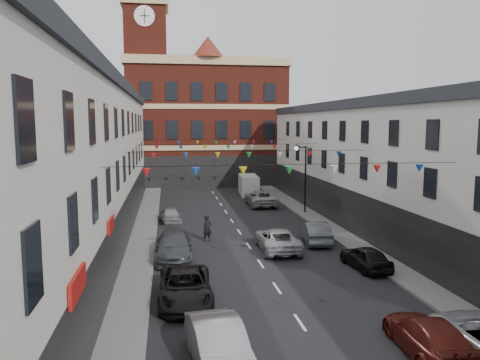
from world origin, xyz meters
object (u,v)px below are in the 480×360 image
car_right_e (315,232)px  pedestrian (207,228)px  street_lamp (303,170)px  car_left_c (185,287)px  car_right_c (429,337)px  car_left_b (219,347)px  car_right_d (366,257)px  car_right_f (261,198)px  white_van (249,185)px  car_left_d (174,246)px  car_left_e (170,216)px  moving_car (277,239)px

car_right_e → pedestrian: bearing=-4.0°
street_lamp → pedestrian: 12.76m
car_left_c → car_right_c: car_left_c is taller
car_left_b → car_left_c: (-0.86, 5.94, -0.06)m
car_left_c → car_right_d: car_left_c is taller
car_right_f → car_right_c: bearing=89.9°
car_left_b → white_van: size_ratio=0.94×
car_left_c → pedestrian: bearing=81.0°
white_van → pedestrian: (-6.35, -20.22, -0.20)m
car_right_e → car_right_c: bearing=93.9°
street_lamp → pedestrian: size_ratio=3.36×
car_left_d → car_right_e: size_ratio=1.19×
car_left_b → car_right_f: car_left_b is taller
street_lamp → car_right_d: size_ratio=1.57×
car_right_e → white_van: (-0.74, 21.65, 0.37)m
car_left_e → white_van: bearing=51.2°
car_left_c → white_van: 31.98m
car_left_d → moving_car: (6.45, 0.82, -0.05)m
car_right_c → car_right_e: (0.94, 15.45, 0.04)m
car_right_d → white_van: (-1.70, 27.60, 0.44)m
car_left_e → moving_car: 11.23m
moving_car → car_right_e: bearing=-151.3°
car_left_d → car_right_d: size_ratio=1.37×
car_right_e → white_van: white_van is taller
car_right_c → moving_car: moving_car is taller
car_right_e → white_van: size_ratio=0.89×
car_right_f → pedestrian: size_ratio=3.07×
white_van → pedestrian: white_van is taller
car_left_d → moving_car: bearing=8.6°
street_lamp → car_right_f: bearing=121.2°
car_right_f → white_van: white_van is taller
car_left_d → car_right_d: bearing=-18.1°
car_right_f → white_van: bearing=-90.2°
car_left_d → car_right_e: bearing=15.1°
street_lamp → car_left_d: bearing=-133.2°
car_left_d → pedestrian: (2.29, 3.73, 0.13)m
car_right_e → pedestrian: 7.24m
car_left_b → car_left_d: car_left_b is taller
car_left_b → car_left_e: size_ratio=1.24×
car_right_e → car_right_f: 14.50m
white_van → moving_car: bearing=-91.5°
car_right_d → car_right_e: 6.03m
car_left_d → pedestrian: pedestrian is taller
street_lamp → car_left_d: street_lamp is taller
car_left_d → car_right_c: bearing=-55.9°
car_left_c → car_right_e: 12.91m
car_left_d → car_left_e: car_left_d is taller
car_right_c → car_right_f: 29.93m
car_right_c → pedestrian: size_ratio=2.63×
car_right_f → car_left_b: bearing=76.3°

